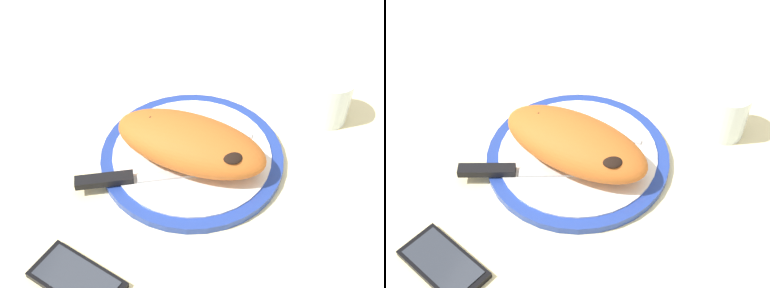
{
  "view_description": "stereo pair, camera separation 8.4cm",
  "coord_description": "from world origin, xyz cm",
  "views": [
    {
      "loc": [
        -14.42,
        56.58,
        63.7
      ],
      "look_at": [
        0.0,
        0.0,
        3.62
      ],
      "focal_mm": 49.55,
      "sensor_mm": 36.0,
      "label": 1
    },
    {
      "loc": [
        -22.35,
        53.93,
        63.7
      ],
      "look_at": [
        0.0,
        0.0,
        3.62
      ],
      "focal_mm": 49.55,
      "sensor_mm": 36.0,
      "label": 2
    }
  ],
  "objects": [
    {
      "name": "ground_plane",
      "position": [
        0.0,
        0.0,
        -1.5
      ],
      "size": [
        150.0,
        150.0,
        3.0
      ],
      "primitive_type": "cube",
      "color": "beige"
    },
    {
      "name": "fork",
      "position": [
        1.08,
        -5.64,
        1.82
      ],
      "size": [
        16.47,
        2.31,
        0.4
      ],
      "color": "silver",
      "rests_on": "plate"
    },
    {
      "name": "calzone",
      "position": [
        -0.07,
        1.14,
        5.01
      ],
      "size": [
        25.99,
        14.91,
        6.75
      ],
      "color": "#C16023",
      "rests_on": "plate"
    },
    {
      "name": "smartphone",
      "position": [
        9.37,
        25.37,
        0.56
      ],
      "size": [
        13.91,
        10.02,
        1.16
      ],
      "color": "black",
      "rests_on": "ground_plane"
    },
    {
      "name": "knife",
      "position": [
        8.04,
        7.94,
        2.09
      ],
      "size": [
        22.51,
        10.87,
        1.2
      ],
      "color": "silver",
      "rests_on": "plate"
    },
    {
      "name": "plate",
      "position": [
        0.0,
        0.0,
        0.78
      ],
      "size": [
        29.49,
        29.49,
        1.62
      ],
      "color": "#233D99",
      "rests_on": "ground_plane"
    },
    {
      "name": "water_glass",
      "position": [
        -20.33,
        -15.53,
        3.66
      ],
      "size": [
        6.93,
        6.93,
        8.51
      ],
      "color": "silver",
      "rests_on": "ground_plane"
    }
  ]
}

